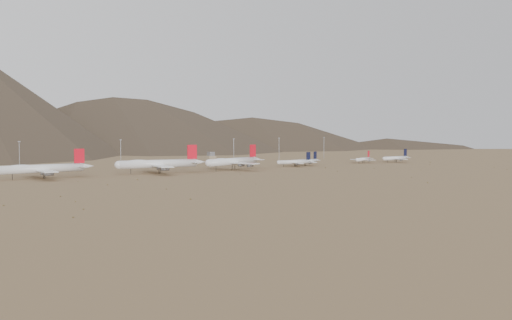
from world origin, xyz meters
TOP-DOWN VIEW (x-y plane):
  - ground at (0.00, 0.00)m, footprint 3000.00×3000.00m
  - mountain_ridge at (0.00, 900.00)m, footprint 4400.00×1000.00m
  - widebody_west at (-158.86, 39.82)m, footprint 71.20×54.49m
  - widebody_centre at (-69.53, 34.50)m, footprint 76.29×59.35m
  - widebody_east at (0.99, 32.77)m, footprint 70.73×55.93m
  - narrowbody_a at (72.86, 34.63)m, footprint 40.82×29.71m
  - narrowbody_b at (90.21, 40.25)m, footprint 40.04×29.10m
  - narrowbody_c at (166.24, 36.30)m, footprint 35.73×26.76m
  - narrowbody_d at (202.67, 24.03)m, footprint 42.72×30.56m
  - control_tower at (30.00, 120.00)m, footprint 8.00×8.00m
  - mast_far_west at (-157.38, 118.65)m, footprint 2.00×0.60m
  - mast_west at (-61.00, 136.23)m, footprint 2.00×0.60m
  - mast_centre at (56.79, 117.93)m, footprint 2.00×0.60m
  - mast_east at (130.48, 135.65)m, footprint 2.00×0.60m
  - mast_far_east at (194.13, 129.43)m, footprint 2.00×0.60m
  - desert_scrub at (27.05, -71.10)m, footprint 447.66×175.11m

SIDE VIEW (x-z plane):
  - ground at x=0.00m, z-range 0.00..0.00m
  - desert_scrub at x=27.05m, z-range -0.12..0.72m
  - narrowbody_c at x=166.24m, z-range -2.17..10.21m
  - narrowbody_b at x=90.21m, z-range -2.33..10.94m
  - narrowbody_a at x=72.86m, z-range -2.38..11.16m
  - narrowbody_d at x=202.67m, z-range -2.47..11.62m
  - control_tower at x=30.00m, z-range -0.68..11.32m
  - widebody_west at x=-158.86m, z-range -3.28..17.86m
  - widebody_east at x=0.99m, z-range -3.34..18.20m
  - widebody_centre at x=-69.53m, z-range -3.53..19.23m
  - mast_far_west at x=-157.38m, z-range 1.35..27.05m
  - mast_west at x=-61.00m, z-range 1.35..27.05m
  - mast_centre at x=56.79m, z-range 1.35..27.05m
  - mast_east at x=130.48m, z-range 1.35..27.05m
  - mast_far_east at x=194.13m, z-range 1.35..27.05m
  - mountain_ridge at x=0.00m, z-range 0.00..300.00m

